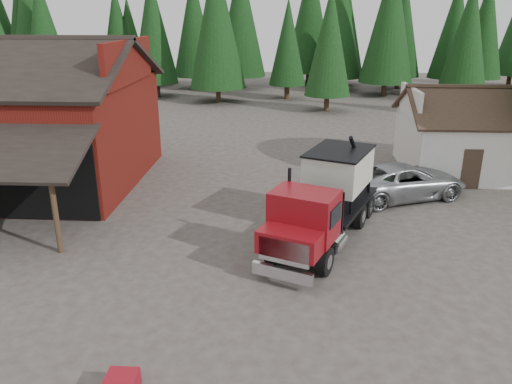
{
  "coord_description": "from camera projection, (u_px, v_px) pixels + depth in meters",
  "views": [
    {
      "loc": [
        2.41,
        -13.7,
        8.21
      ],
      "look_at": [
        1.38,
        3.94,
        1.8
      ],
      "focal_mm": 35.0,
      "sensor_mm": 36.0,
      "label": 1
    }
  ],
  "objects": [
    {
      "name": "ground",
      "position": [
        205.0,
        287.0,
        15.79
      ],
      "size": [
        120.0,
        120.0,
        0.0
      ],
      "primitive_type": "plane",
      "color": "#413833",
      "rests_on": "ground"
    },
    {
      "name": "red_barn",
      "position": [
        15.0,
        129.0,
        24.77
      ],
      "size": [
        12.8,
        13.63,
        7.18
      ],
      "color": "#611510",
      "rests_on": "ground"
    },
    {
      "name": "farmhouse",
      "position": [
        482.0,
        141.0,
        26.7
      ],
      "size": [
        8.6,
        6.42,
        4.65
      ],
      "color": "silver",
      "rests_on": "ground"
    },
    {
      "name": "conifer_backdrop",
      "position": [
        264.0,
        90.0,
        55.21
      ],
      "size": [
        76.0,
        16.0,
        16.0
      ],
      "primitive_type": null,
      "color": "black",
      "rests_on": "ground"
    },
    {
      "name": "near_pine_b",
      "position": [
        330.0,
        41.0,
        41.61
      ],
      "size": [
        3.96,
        3.96,
        10.4
      ],
      "color": "#382619",
      "rests_on": "ground"
    },
    {
      "name": "near_pine_d",
      "position": [
        216.0,
        21.0,
        45.4
      ],
      "size": [
        5.28,
        5.28,
        13.4
      ],
      "color": "#382619",
      "rests_on": "ground"
    },
    {
      "name": "feed_truck",
      "position": [
        326.0,
        196.0,
        18.6
      ],
      "size": [
        5.15,
        8.32,
        3.67
      ],
      "rotation": [
        0.0,
        0.0,
        -0.4
      ],
      "color": "black",
      "rests_on": "ground"
    },
    {
      "name": "silver_car",
      "position": [
        404.0,
        181.0,
        23.13
      ],
      "size": [
        6.41,
        4.65,
        1.62
      ],
      "primitive_type": "imported",
      "rotation": [
        0.0,
        0.0,
        1.95
      ],
      "color": "#A7AAAF",
      "rests_on": "ground"
    }
  ]
}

